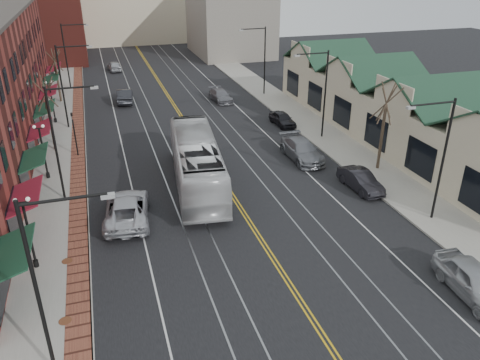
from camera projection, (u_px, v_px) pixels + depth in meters
ground at (310, 316)px, 22.42m from camera, size 160.00×160.00×0.00m
sidewalk_left at (60, 177)px, 36.36m from camera, size 4.00×120.00×0.15m
sidewalk_right at (336, 144)px, 42.83m from camera, size 4.00×120.00×0.15m
building_right at (396, 114)px, 43.48m from camera, size 8.00×36.00×4.60m
backdrop_left at (37, 15)px, 75.29m from camera, size 14.00×18.00×14.00m
backdrop_mid at (130, 17)px, 93.59m from camera, size 22.00×14.00×9.00m
backdrop_right at (230, 21)px, 80.00m from camera, size 12.00×16.00×11.00m
streetlight_l_0 at (46, 273)px, 17.27m from camera, size 3.33×0.25×8.00m
streetlight_l_1 at (60, 132)px, 31.03m from camera, size 3.33×0.25×8.00m
streetlight_l_2 at (66, 78)px, 44.80m from camera, size 3.33×0.25×8.00m
streetlight_l_3 at (69, 49)px, 58.56m from camera, size 3.33×0.25×8.00m
streetlight_r_0 at (439, 149)px, 28.38m from camera, size 3.33×0.25×8.00m
streetlight_r_1 at (321, 86)px, 42.15m from camera, size 3.33×0.25×8.00m
streetlight_r_2 at (261, 54)px, 55.91m from camera, size 3.33×0.25×8.00m
lamppost_l_1 at (29, 235)px, 24.90m from camera, size 0.84×0.28×4.27m
lamppost_l_2 at (44, 153)px, 35.22m from camera, size 0.84×0.28×4.27m
lamppost_l_3 at (52, 103)px, 47.27m from camera, size 0.84×0.28×4.27m
tree_left_near at (49, 113)px, 39.90m from camera, size 1.78×1.37×6.48m
tree_left_far at (57, 75)px, 53.76m from camera, size 1.66×1.28×6.02m
tree_right_mid at (383, 125)px, 36.21m from camera, size 1.90×1.46×6.93m
manhole_mid at (65, 321)px, 21.91m from camera, size 0.60×0.60×0.02m
manhole_far at (67, 261)px, 26.22m from camera, size 0.60×0.60×0.02m
traffic_signal at (74, 131)px, 39.19m from camera, size 0.18×0.15×3.80m
transit_bus at (197, 162)px, 34.52m from camera, size 4.68×13.58×3.71m
parked_suv at (127, 209)px, 30.25m from camera, size 3.47×6.31×1.67m
parked_car_a at (474, 281)px, 23.51m from camera, size 2.34×5.08×1.69m
parked_car_b at (361, 181)px, 34.33m from camera, size 1.75×4.39×1.42m
parked_car_c at (302, 150)px, 39.45m from camera, size 2.30×5.64×1.63m
parked_car_d at (282, 119)px, 47.45m from camera, size 1.87×4.06×1.35m
distant_car_left at (125, 96)px, 54.83m from camera, size 2.20×5.02×1.61m
distant_car_right at (221, 96)px, 55.29m from camera, size 2.23×4.78×1.35m
distant_car_far at (114, 66)px, 69.92m from camera, size 2.10×4.40×1.45m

